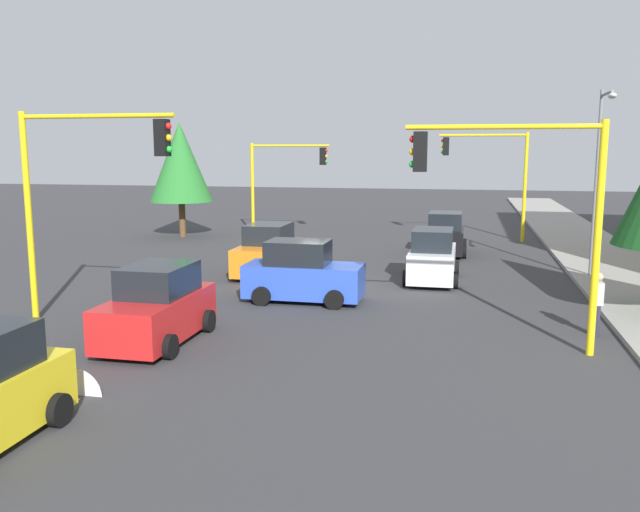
% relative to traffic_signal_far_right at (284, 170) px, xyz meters
% --- Properties ---
extents(ground_plane, '(120.00, 120.00, 0.00)m').
position_rel_traffic_signal_far_right_xyz_m(ground_plane, '(14.00, 5.62, -3.71)').
color(ground_plane, '#353538').
extents(sidewalk_kerb, '(80.00, 4.00, 0.15)m').
position_rel_traffic_signal_far_right_xyz_m(sidewalk_kerb, '(9.00, 16.12, -3.63)').
color(sidewalk_kerb, gray).
rests_on(sidewalk_kerb, ground).
extents(lane_arrow_near, '(2.40, 1.10, 1.10)m').
position_rel_traffic_signal_far_right_xyz_m(lane_arrow_near, '(25.51, 2.62, -3.70)').
color(lane_arrow_near, silver).
rests_on(lane_arrow_near, ground).
extents(traffic_signal_far_right, '(0.36, 4.59, 5.21)m').
position_rel_traffic_signal_far_right_xyz_m(traffic_signal_far_right, '(0.00, 0.00, 0.00)').
color(traffic_signal_far_right, yellow).
rests_on(traffic_signal_far_right, ground).
extents(traffic_signal_near_left, '(0.36, 4.59, 5.54)m').
position_rel_traffic_signal_far_right_xyz_m(traffic_signal_near_left, '(20.00, 11.30, 0.22)').
color(traffic_signal_near_left, yellow).
rests_on(traffic_signal_near_left, ground).
extents(traffic_signal_far_left, '(0.36, 4.59, 5.74)m').
position_rel_traffic_signal_far_right_xyz_m(traffic_signal_far_left, '(0.00, 11.33, 0.36)').
color(traffic_signal_far_left, yellow).
rests_on(traffic_signal_far_left, ground).
extents(traffic_signal_near_right, '(0.36, 4.59, 5.89)m').
position_rel_traffic_signal_far_right_xyz_m(traffic_signal_near_right, '(20.00, -0.11, 0.45)').
color(traffic_signal_near_right, yellow).
rests_on(traffic_signal_near_right, ground).
extents(street_lamp_curbside, '(2.15, 0.28, 7.00)m').
position_rel_traffic_signal_far_right_xyz_m(street_lamp_curbside, '(10.39, 14.82, 0.64)').
color(street_lamp_curbside, slate).
rests_on(street_lamp_curbside, ground).
extents(tree_opposite_side, '(3.49, 3.49, 6.34)m').
position_rel_traffic_signal_far_right_xyz_m(tree_opposite_side, '(2.00, -5.38, 0.44)').
color(tree_opposite_side, brown).
rests_on(tree_opposite_side, ground).
extents(car_orange, '(4.08, 2.05, 1.98)m').
position_rel_traffic_signal_far_right_xyz_m(car_orange, '(11.74, 2.58, -2.81)').
color(car_orange, orange).
rests_on(car_orange, ground).
extents(car_black, '(3.76, 2.00, 1.98)m').
position_rel_traffic_signal_far_right_xyz_m(car_black, '(5.14, 9.22, -2.81)').
color(car_black, black).
rests_on(car_black, ground).
extents(car_blue, '(1.95, 3.77, 1.98)m').
position_rel_traffic_signal_far_right_xyz_m(car_blue, '(16.00, 5.04, -2.81)').
color(car_blue, blue).
rests_on(car_blue, ground).
extents(car_white, '(3.84, 1.94, 1.98)m').
position_rel_traffic_signal_far_right_xyz_m(car_white, '(11.81, 8.97, -2.81)').
color(car_white, white).
rests_on(car_white, ground).
extents(car_red, '(3.86, 2.01, 1.98)m').
position_rel_traffic_signal_far_right_xyz_m(car_red, '(21.23, 2.54, -2.81)').
color(car_red, red).
rests_on(car_red, ground).
extents(pedestrian_crossing, '(0.40, 0.24, 1.70)m').
position_rel_traffic_signal_far_right_xyz_m(pedestrian_crossing, '(18.24, 13.55, -2.80)').
color(pedestrian_crossing, '#262638').
rests_on(pedestrian_crossing, ground).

